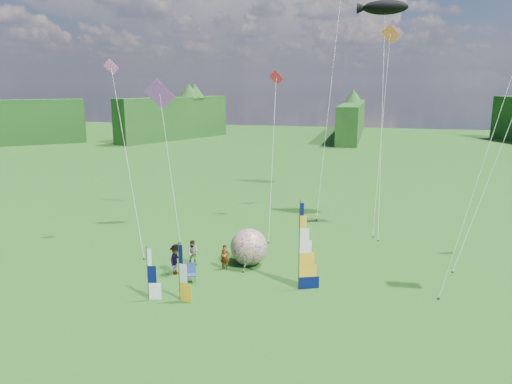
% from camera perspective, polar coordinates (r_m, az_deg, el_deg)
% --- Properties ---
extents(ground, '(220.00, 220.00, 0.00)m').
position_cam_1_polar(ground, '(26.11, 0.05, -13.88)').
color(ground, '#337522').
rests_on(ground, ground).
extents(treeline_ring, '(210.00, 210.00, 8.00)m').
position_cam_1_polar(treeline_ring, '(24.59, 0.05, -5.50)').
color(treeline_ring, '#1F5017').
rests_on(treeline_ring, ground).
extents(feather_banner_main, '(1.31, 0.61, 5.09)m').
position_cam_1_polar(feather_banner_main, '(28.20, 4.97, -6.28)').
color(feather_banner_main, '#050D3F').
rests_on(feather_banner_main, ground).
extents(side_banner_left, '(0.91, 0.25, 3.21)m').
position_cam_1_polar(side_banner_left, '(27.31, -8.76, -9.12)').
color(side_banner_left, gold).
rests_on(side_banner_left, ground).
extents(side_banner_far, '(0.88, 0.31, 2.94)m').
position_cam_1_polar(side_banner_far, '(27.76, -12.28, -9.20)').
color(side_banner_far, white).
rests_on(side_banner_far, ground).
extents(bol_inflatable, '(2.53, 2.53, 2.39)m').
position_cam_1_polar(bol_inflatable, '(32.29, -0.82, -6.30)').
color(bol_inflatable, '#110B97').
rests_on(bol_inflatable, ground).
extents(spectator_a, '(0.61, 0.43, 1.57)m').
position_cam_1_polar(spectator_a, '(31.74, -3.58, -7.45)').
color(spectator_a, '#66594C').
rests_on(spectator_a, ground).
extents(spectator_b, '(0.85, 0.51, 1.65)m').
position_cam_1_polar(spectator_b, '(32.60, -7.19, -6.90)').
color(spectator_b, '#66594C').
rests_on(spectator_b, ground).
extents(spectator_c, '(0.47, 1.23, 1.90)m').
position_cam_1_polar(spectator_c, '(31.23, -9.14, -7.61)').
color(spectator_c, '#66594C').
rests_on(spectator_c, ground).
extents(spectator_d, '(0.85, 0.98, 1.59)m').
position_cam_1_polar(spectator_d, '(33.47, -1.95, -6.34)').
color(spectator_d, '#66594C').
rests_on(spectator_d, ground).
extents(camp_chair, '(0.84, 0.84, 1.14)m').
position_cam_1_polar(camp_chair, '(29.95, -7.47, -9.23)').
color(camp_chair, navy).
rests_on(camp_chair, ground).
extents(kite_whale, '(5.31, 15.19, 19.89)m').
position_cam_1_polar(kite_whale, '(42.17, 14.27, 9.87)').
color(kite_whale, black).
rests_on(kite_whale, ground).
extents(kite_rainbow_delta, '(10.18, 11.76, 12.72)m').
position_cam_1_polar(kite_rainbow_delta, '(39.15, -9.92, 4.61)').
color(kite_rainbow_delta, red).
rests_on(kite_rainbow_delta, ground).
extents(kite_parafoil, '(9.48, 9.79, 19.65)m').
position_cam_1_polar(kite_parafoil, '(30.18, 25.66, 7.92)').
color(kite_parafoil, red).
rests_on(kite_parafoil, ground).
extents(small_kite_red, '(3.66, 11.68, 13.03)m').
position_cam_1_polar(small_kite_red, '(40.09, 1.93, 5.20)').
color(small_kite_red, red).
rests_on(small_kite_red, ground).
extents(small_kite_orange, '(4.38, 9.45, 16.71)m').
position_cam_1_polar(small_kite_orange, '(40.79, 14.23, 7.55)').
color(small_kite_orange, '#D65F29').
rests_on(small_kite_orange, ground).
extents(small_kite_yellow, '(7.83, 9.14, 13.10)m').
position_cam_1_polar(small_kite_yellow, '(35.41, 25.46, 3.09)').
color(small_kite_yellow, gold).
rests_on(small_kite_yellow, ground).
extents(small_kite_pink, '(7.20, 7.84, 13.64)m').
position_cam_1_polar(small_kite_pink, '(36.12, -14.59, 4.49)').
color(small_kite_pink, pink).
rests_on(small_kite_pink, ground).
extents(small_kite_green, '(7.90, 12.25, 22.82)m').
position_cam_1_polar(small_kite_green, '(45.88, 8.54, 12.12)').
color(small_kite_green, '#3FBC68').
rests_on(small_kite_green, ground).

